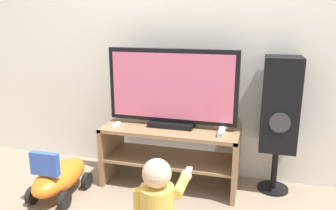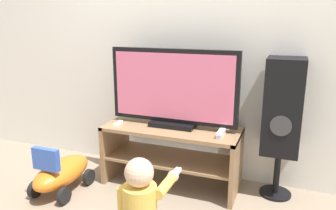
# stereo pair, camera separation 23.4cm
# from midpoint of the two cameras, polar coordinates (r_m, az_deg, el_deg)

# --- Properties ---
(ground_plane) EXTENTS (16.00, 16.00, 0.00)m
(ground_plane) POSITION_cam_midpoint_polar(r_m,az_deg,el_deg) (2.81, 1.38, -15.62)
(ground_plane) COLOR gray
(wall_back) EXTENTS (10.00, 0.06, 2.60)m
(wall_back) POSITION_cam_midpoint_polar(r_m,az_deg,el_deg) (2.97, 5.29, 12.36)
(wall_back) COLOR silver
(wall_back) RESTS_ON ground_plane
(tv_stand) EXTENTS (1.16, 0.49, 0.53)m
(tv_stand) POSITION_cam_midpoint_polar(r_m,az_deg,el_deg) (2.86, 3.07, -7.26)
(tv_stand) COLOR #93704C
(tv_stand) RESTS_ON ground_plane
(television) EXTENTS (1.10, 0.20, 0.66)m
(television) POSITION_cam_midpoint_polar(r_m,az_deg,el_deg) (2.74, 3.35, 2.75)
(television) COLOR black
(television) RESTS_ON tv_stand
(game_console) EXTENTS (0.05, 0.19, 0.04)m
(game_console) POSITION_cam_midpoint_polar(r_m,az_deg,el_deg) (2.64, 11.79, -4.84)
(game_console) COLOR white
(game_console) RESTS_ON tv_stand
(remote_primary) EXTENTS (0.04, 0.13, 0.03)m
(remote_primary) POSITION_cam_midpoint_polar(r_m,az_deg,el_deg) (2.87, -6.36, -3.23)
(remote_primary) COLOR white
(remote_primary) RESTS_ON tv_stand
(child) EXTENTS (0.27, 0.42, 0.72)m
(child) POSITION_cam_midpoint_polar(r_m,az_deg,el_deg) (1.85, -0.90, -17.69)
(child) COLOR #3F4C72
(child) RESTS_ON ground_plane
(speaker_tower) EXTENTS (0.29, 0.31, 1.14)m
(speaker_tower) POSITION_cam_midpoint_polar(r_m,az_deg,el_deg) (2.74, 21.69, -0.72)
(speaker_tower) COLOR black
(speaker_tower) RESTS_ON ground_plane
(ride_on_toy) EXTENTS (0.33, 0.62, 0.45)m
(ride_on_toy) POSITION_cam_midpoint_polar(r_m,az_deg,el_deg) (2.91, -15.88, -11.26)
(ride_on_toy) COLOR orange
(ride_on_toy) RESTS_ON ground_plane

